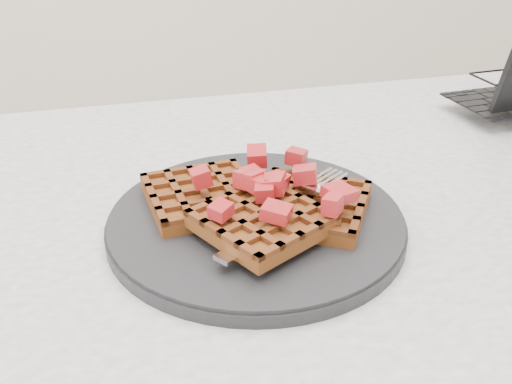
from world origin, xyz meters
TOP-DOWN VIEW (x-y plane):
  - table at (0.00, 0.00)m, footprint 1.20×0.80m
  - plate at (-0.09, 0.01)m, footprint 0.28×0.28m
  - waffles at (-0.09, 0.01)m, footprint 0.22×0.20m
  - strawberry_pile at (-0.09, 0.01)m, footprint 0.15×0.15m
  - fork at (-0.06, -0.02)m, footprint 0.16×0.12m

SIDE VIEW (x-z plane):
  - table at x=0.00m, z-range 0.26..1.01m
  - plate at x=-0.09m, z-range 0.75..0.77m
  - fork at x=-0.06m, z-range 0.77..0.78m
  - waffles at x=-0.09m, z-range 0.76..0.79m
  - strawberry_pile at x=-0.09m, z-range 0.79..0.82m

